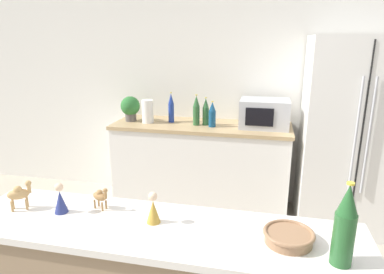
% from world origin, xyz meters
% --- Properties ---
extents(wall_back, '(8.00, 0.06, 2.55)m').
position_xyz_m(wall_back, '(0.00, 2.73, 1.27)').
color(wall_back, white).
rests_on(wall_back, ground_plane).
extents(back_counter, '(1.84, 0.63, 0.93)m').
position_xyz_m(back_counter, '(-0.28, 2.40, 0.47)').
color(back_counter, white).
rests_on(back_counter, ground_plane).
extents(refrigerator, '(0.88, 0.71, 1.82)m').
position_xyz_m(refrigerator, '(1.17, 2.34, 0.91)').
color(refrigerator, silver).
rests_on(refrigerator, ground_plane).
extents(potted_plant, '(0.21, 0.21, 0.27)m').
position_xyz_m(potted_plant, '(-1.05, 2.38, 1.08)').
color(potted_plant, '#595451').
rests_on(potted_plant, back_counter).
extents(paper_towel_roll, '(0.12, 0.12, 0.24)m').
position_xyz_m(paper_towel_roll, '(-0.85, 2.35, 1.05)').
color(paper_towel_roll, white).
rests_on(paper_towel_roll, back_counter).
extents(microwave, '(0.48, 0.37, 0.28)m').
position_xyz_m(microwave, '(0.36, 2.42, 1.07)').
color(microwave, '#B2B5BA').
rests_on(microwave, back_counter).
extents(back_bottle_0, '(0.07, 0.07, 0.29)m').
position_xyz_m(back_bottle_0, '(-0.23, 2.38, 1.07)').
color(back_bottle_0, '#2D6033').
rests_on(back_bottle_0, back_counter).
extents(back_bottle_1, '(0.07, 0.07, 0.32)m').
position_xyz_m(back_bottle_1, '(-0.32, 2.36, 1.08)').
color(back_bottle_1, '#2D6033').
rests_on(back_bottle_1, back_counter).
extents(back_bottle_2, '(0.06, 0.06, 0.32)m').
position_xyz_m(back_bottle_2, '(-0.61, 2.43, 1.09)').
color(back_bottle_2, navy).
rests_on(back_bottle_2, back_counter).
extents(back_bottle_3, '(0.07, 0.07, 0.26)m').
position_xyz_m(back_bottle_3, '(-0.15, 2.32, 1.06)').
color(back_bottle_3, navy).
rests_on(back_bottle_3, back_counter).
extents(wine_bottle, '(0.08, 0.08, 0.34)m').
position_xyz_m(wine_bottle, '(0.70, 0.25, 1.11)').
color(wine_bottle, '#235628').
rests_on(wine_bottle, bar_counter).
extents(fruit_bowl, '(0.22, 0.22, 0.05)m').
position_xyz_m(fruit_bowl, '(0.51, 0.35, 0.97)').
color(fruit_bowl, '#8C6647').
rests_on(fruit_bowl, bar_counter).
extents(camel_figurine, '(0.10, 0.07, 0.12)m').
position_xyz_m(camel_figurine, '(-0.42, 0.46, 1.01)').
color(camel_figurine, olive).
rests_on(camel_figurine, bar_counter).
extents(camel_figurine_second, '(0.12, 0.10, 0.15)m').
position_xyz_m(camel_figurine_second, '(-0.82, 0.36, 1.03)').
color(camel_figurine_second, tan).
rests_on(camel_figurine_second, bar_counter).
extents(wise_man_figurine_crimson, '(0.07, 0.07, 0.16)m').
position_xyz_m(wise_man_figurine_crimson, '(-0.11, 0.38, 1.01)').
color(wise_man_figurine_crimson, '#B28933').
rests_on(wise_man_figurine_crimson, bar_counter).
extents(wise_man_figurine_purple, '(0.07, 0.07, 0.16)m').
position_xyz_m(wise_man_figurine_purple, '(-0.60, 0.38, 1.01)').
color(wise_man_figurine_purple, navy).
rests_on(wise_man_figurine_purple, bar_counter).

